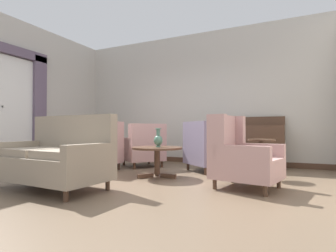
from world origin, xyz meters
The scene contains 14 objects.
ground centered at (0.00, 0.00, 0.00)m, with size 9.00×9.00×0.00m, color brown.
wall_back centered at (0.00, 2.75, 1.62)m, with size 6.59×0.08×3.25m, color #BCB7AD.
wall_left centered at (-3.21, 0.83, 1.62)m, with size 0.08×3.85×3.25m, color #BCB7AD.
baseboard_back centered at (0.00, 2.70, 0.06)m, with size 6.43×0.03×0.12m, color #4C3323.
window_with_curtains centered at (-3.12, -0.16, 1.45)m, with size 0.12×2.03×2.45m.
coffee_table centered at (0.12, 0.48, 0.42)m, with size 0.87×0.87×0.52m.
porcelain_vase centered at (0.15, 0.48, 0.65)m, with size 0.15×0.15×0.33m.
settee centered at (-0.70, -0.95, 0.42)m, with size 1.62×0.94×1.03m.
armchair_beside_settee centered at (1.60, 0.21, 0.43)m, with size 0.98×0.91×1.02m.
armchair_near_sideboard centered at (-0.78, 1.54, 0.41)m, with size 1.18×1.16×0.95m.
armchair_back_corner centered at (0.72, 1.47, 0.42)m, with size 1.15×1.16×0.98m.
armchair_foreground_right centered at (-1.29, 0.61, 0.42)m, with size 0.94×0.84×0.99m.
side_table centered at (1.77, 1.12, 0.39)m, with size 0.45×0.45×0.66m.
sideboard centered at (1.57, 2.46, 0.52)m, with size 1.04×0.38×1.11m.
Camera 1 is at (2.30, -3.64, 0.80)m, focal length 28.72 mm.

